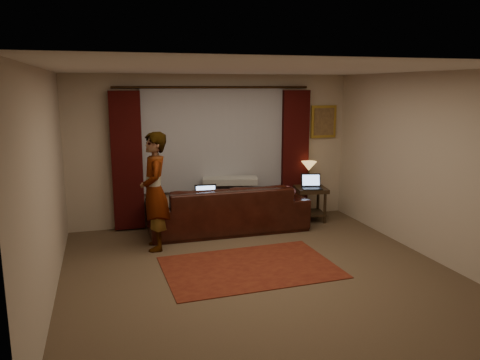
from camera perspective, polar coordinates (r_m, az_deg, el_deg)
name	(u,v)px	position (r m, az deg, el deg)	size (l,w,h in m)	color
floor	(259,273)	(6.26, 2.30, -11.22)	(5.00, 5.00, 0.01)	brown
ceiling	(260,69)	(5.78, 2.51, 13.35)	(5.00, 5.00, 0.02)	silver
wall_back	(214,150)	(8.26, -3.24, 3.71)	(5.00, 0.02, 2.60)	#BCAA94
wall_front	(367,234)	(3.68, 15.19, -6.43)	(5.00, 0.02, 2.60)	#BCAA94
wall_left	(46,187)	(5.61, -22.55, -0.81)	(0.02, 5.00, 2.60)	#BCAA94
wall_right	(428,166)	(7.09, 21.89, 1.63)	(0.02, 5.00, 2.60)	#BCAA94
sheer_curtain	(214,139)	(8.18, -3.16, 5.05)	(2.50, 0.05, 1.80)	#97979E
drape_left	(127,161)	(7.96, -13.62, 2.24)	(0.50, 0.14, 2.30)	black
drape_right	(295,154)	(8.64, 6.68, 3.19)	(0.50, 0.14, 2.30)	black
curtain_rod	(214,87)	(8.08, -3.15, 11.23)	(0.04, 0.04, 3.40)	black
picture_frame	(323,122)	(8.90, 10.14, 7.02)	(0.50, 0.04, 0.60)	#B49233
sofa	(227,199)	(7.88, -1.62, -2.32)	(2.64, 1.14, 1.07)	black
throw_blanket	(230,165)	(8.07, -1.24, 1.90)	(0.94, 0.38, 0.11)	#9A9993
clothing_pile	(282,192)	(7.94, 5.14, -1.50)	(0.48, 0.37, 0.20)	#834D61
laptop_sofa	(207,195)	(7.64, -4.04, -1.78)	(0.36, 0.39, 0.26)	black
area_rug	(250,267)	(6.40, 1.19, -10.58)	(2.27, 1.52, 0.01)	#612113
end_table	(310,204)	(8.55, 8.58, -2.91)	(0.53, 0.53, 0.61)	black
tiffany_lamp	(309,173)	(8.61, 8.37, 0.79)	(0.28, 0.28, 0.44)	olive
laptop_table	(312,182)	(8.34, 8.78, -0.23)	(0.35, 0.38, 0.25)	black
person	(155,192)	(6.99, -10.36, -1.39)	(0.51, 0.51, 1.75)	#9A9993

